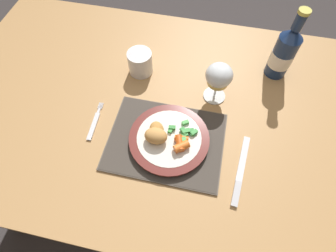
{
  "coord_description": "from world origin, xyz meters",
  "views": [
    {
      "loc": [
        0.14,
        -0.47,
        1.42
      ],
      "look_at": [
        0.06,
        -0.09,
        0.78
      ],
      "focal_mm": 28.0,
      "sensor_mm": 36.0,
      "label": 1
    }
  ],
  "objects_px": {
    "fork": "(94,123)",
    "bottle": "(284,53)",
    "table_knife": "(240,176)",
    "drinking_cup": "(140,62)",
    "dining_table": "(158,119)",
    "wine_glass": "(219,77)",
    "dinner_plate": "(169,139)"
  },
  "relations": [
    {
      "from": "fork",
      "to": "table_knife",
      "type": "relative_size",
      "value": 0.64
    },
    {
      "from": "dinner_plate",
      "to": "wine_glass",
      "type": "relative_size",
      "value": 1.71
    },
    {
      "from": "drinking_cup",
      "to": "dining_table",
      "type": "bearing_deg",
      "value": -56.25
    },
    {
      "from": "wine_glass",
      "to": "drinking_cup",
      "type": "distance_m",
      "value": 0.27
    },
    {
      "from": "dining_table",
      "to": "dinner_plate",
      "type": "xyz_separation_m",
      "value": [
        0.07,
        -0.12,
        0.1
      ]
    },
    {
      "from": "bottle",
      "to": "drinking_cup",
      "type": "xyz_separation_m",
      "value": [
        -0.45,
        -0.09,
        -0.05
      ]
    },
    {
      "from": "fork",
      "to": "bottle",
      "type": "relative_size",
      "value": 0.57
    },
    {
      "from": "dinner_plate",
      "to": "drinking_cup",
      "type": "bearing_deg",
      "value": 121.47
    },
    {
      "from": "dinner_plate",
      "to": "drinking_cup",
      "type": "distance_m",
      "value": 0.29
    },
    {
      "from": "table_knife",
      "to": "drinking_cup",
      "type": "relative_size",
      "value": 2.63
    },
    {
      "from": "dining_table",
      "to": "fork",
      "type": "bearing_deg",
      "value": -146.64
    },
    {
      "from": "dinner_plate",
      "to": "fork",
      "type": "height_order",
      "value": "dinner_plate"
    },
    {
      "from": "dining_table",
      "to": "table_knife",
      "type": "relative_size",
      "value": 6.59
    },
    {
      "from": "dining_table",
      "to": "bottle",
      "type": "bearing_deg",
      "value": 31.16
    },
    {
      "from": "wine_glass",
      "to": "dinner_plate",
      "type": "bearing_deg",
      "value": -119.03
    },
    {
      "from": "wine_glass",
      "to": "bottle",
      "type": "distance_m",
      "value": 0.24
    },
    {
      "from": "dinner_plate",
      "to": "drinking_cup",
      "type": "relative_size",
      "value": 2.85
    },
    {
      "from": "wine_glass",
      "to": "drinking_cup",
      "type": "height_order",
      "value": "wine_glass"
    },
    {
      "from": "bottle",
      "to": "table_knife",
      "type": "bearing_deg",
      "value": -102.29
    },
    {
      "from": "fork",
      "to": "bottle",
      "type": "height_order",
      "value": "bottle"
    },
    {
      "from": "fork",
      "to": "table_knife",
      "type": "height_order",
      "value": "table_knife"
    },
    {
      "from": "bottle",
      "to": "dinner_plate",
      "type": "bearing_deg",
      "value": -131.1
    },
    {
      "from": "dinner_plate",
      "to": "wine_glass",
      "type": "height_order",
      "value": "wine_glass"
    },
    {
      "from": "fork",
      "to": "table_knife",
      "type": "distance_m",
      "value": 0.45
    },
    {
      "from": "table_knife",
      "to": "wine_glass",
      "type": "distance_m",
      "value": 0.29
    },
    {
      "from": "dining_table",
      "to": "bottle",
      "type": "xyz_separation_m",
      "value": [
        0.37,
        0.22,
        0.18
      ]
    },
    {
      "from": "table_knife",
      "to": "dining_table",
      "type": "bearing_deg",
      "value": 146.42
    },
    {
      "from": "dinner_plate",
      "to": "wine_glass",
      "type": "bearing_deg",
      "value": 60.97
    },
    {
      "from": "dining_table",
      "to": "drinking_cup",
      "type": "height_order",
      "value": "drinking_cup"
    },
    {
      "from": "dinner_plate",
      "to": "drinking_cup",
      "type": "xyz_separation_m",
      "value": [
        -0.15,
        0.25,
        0.02
      ]
    },
    {
      "from": "drinking_cup",
      "to": "bottle",
      "type": "bearing_deg",
      "value": 11.47
    },
    {
      "from": "table_knife",
      "to": "bottle",
      "type": "relative_size",
      "value": 0.88
    }
  ]
}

